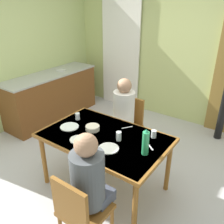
% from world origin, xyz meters
% --- Properties ---
extents(ground_plane, '(5.78, 5.78, 0.00)m').
position_xyz_m(ground_plane, '(0.00, 0.00, 0.00)').
color(ground_plane, '#B6B4B6').
extents(wall_back, '(4.28, 0.10, 2.81)m').
position_xyz_m(wall_back, '(0.00, 2.22, 1.41)').
color(wall_back, '#B8C377').
rests_on(wall_back, ground_plane).
extents(wall_left, '(0.10, 3.33, 2.81)m').
position_xyz_m(wall_left, '(-2.04, 0.56, 1.41)').
color(wall_left, '#B4C37A').
rests_on(wall_left, ground_plane).
extents(curtain_panel, '(0.90, 0.03, 2.36)m').
position_xyz_m(curtain_panel, '(-1.00, 2.12, 1.18)').
color(curtain_panel, white).
rests_on(curtain_panel, ground_plane).
extents(kitchen_counter, '(0.61, 1.95, 0.91)m').
position_xyz_m(kitchen_counter, '(-1.71, 0.79, 0.45)').
color(kitchen_counter, brown).
rests_on(kitchen_counter, ground_plane).
extents(dining_table, '(1.46, 0.93, 0.74)m').
position_xyz_m(dining_table, '(0.34, -0.19, 0.67)').
color(dining_table, brown).
rests_on(dining_table, ground_plane).
extents(chair_near_diner, '(0.40, 0.40, 0.87)m').
position_xyz_m(chair_near_diner, '(0.69, -1.01, 0.50)').
color(chair_near_diner, brown).
rests_on(chair_near_diner, ground_plane).
extents(chair_far_diner, '(0.40, 0.40, 0.87)m').
position_xyz_m(chair_far_diner, '(0.15, 0.62, 0.50)').
color(chair_far_diner, brown).
rests_on(chair_far_diner, ground_plane).
extents(person_near_diner, '(0.30, 0.37, 0.77)m').
position_xyz_m(person_near_diner, '(0.69, -0.87, 0.78)').
color(person_near_diner, '#464C5D').
rests_on(person_near_diner, ground_plane).
extents(person_far_diner, '(0.30, 0.37, 0.77)m').
position_xyz_m(person_far_diner, '(0.15, 0.49, 0.78)').
color(person_far_diner, silver).
rests_on(person_far_diner, ground_plane).
extents(water_bottle_green_near, '(0.07, 0.07, 0.29)m').
position_xyz_m(water_bottle_green_near, '(0.89, -0.23, 0.88)').
color(water_bottle_green_near, '#2B9C5A').
rests_on(water_bottle_green_near, dining_table).
extents(serving_bowl_center, '(0.17, 0.17, 0.05)m').
position_xyz_m(serving_bowl_center, '(0.13, -0.16, 0.77)').
color(serving_bowl_center, '#F4E5CA').
rests_on(serving_bowl_center, dining_table).
extents(dinner_plate_near_left, '(0.22, 0.22, 0.01)m').
position_xyz_m(dinner_plate_near_left, '(0.53, -0.37, 0.75)').
color(dinner_plate_near_left, white).
rests_on(dinner_plate_near_left, dining_table).
extents(dinner_plate_near_right, '(0.23, 0.23, 0.01)m').
position_xyz_m(dinner_plate_near_right, '(-0.14, -0.28, 0.75)').
color(dinner_plate_near_right, white).
rests_on(dinner_plate_near_right, dining_table).
extents(dinner_plate_far_center, '(0.19, 0.19, 0.01)m').
position_xyz_m(dinner_plate_far_center, '(0.15, -0.43, 0.75)').
color(dinner_plate_far_center, white).
rests_on(dinner_plate_far_center, dining_table).
extents(drinking_glass_by_near_diner, '(0.06, 0.06, 0.11)m').
position_xyz_m(drinking_glass_by_near_diner, '(0.52, -0.17, 0.79)').
color(drinking_glass_by_near_diner, silver).
rests_on(drinking_glass_by_near_diner, dining_table).
extents(drinking_glass_by_far_diner, '(0.06, 0.06, 0.09)m').
position_xyz_m(drinking_glass_by_far_diner, '(-0.20, -0.06, 0.78)').
color(drinking_glass_by_far_diner, silver).
rests_on(drinking_glass_by_far_diner, dining_table).
extents(drinking_glass_spare_center, '(0.06, 0.06, 0.09)m').
position_xyz_m(drinking_glass_spare_center, '(0.81, 0.11, 0.78)').
color(drinking_glass_spare_center, silver).
rests_on(drinking_glass_spare_center, dining_table).
extents(cutlery_knife_near, '(0.10, 0.13, 0.00)m').
position_xyz_m(cutlery_knife_near, '(0.45, 0.13, 0.74)').
color(cutlery_knife_near, silver).
rests_on(cutlery_knife_near, dining_table).
extents(cutlery_fork_near, '(0.13, 0.11, 0.00)m').
position_xyz_m(cutlery_fork_near, '(0.87, -0.08, 0.74)').
color(cutlery_fork_near, silver).
rests_on(cutlery_fork_near, dining_table).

